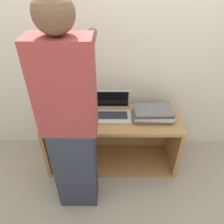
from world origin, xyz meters
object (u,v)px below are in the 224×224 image
person (70,124)px  laptop_open (112,111)px  laptop_stack_left (72,115)px  laptop_stack_right (153,113)px

person → laptop_open: bearing=58.7°
laptop_open → person: (-0.30, -0.50, 0.24)m
laptop_stack_left → laptop_stack_right: 0.79m
laptop_stack_left → person: bearing=-79.0°
laptop_stack_left → laptop_stack_right: size_ratio=1.01×
laptop_open → person: 0.63m
laptop_open → laptop_stack_left: bearing=-173.0°
laptop_stack_left → person: (0.09, -0.45, 0.26)m
laptop_stack_right → person: (-0.70, -0.45, 0.23)m
laptop_open → laptop_stack_right: 0.40m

